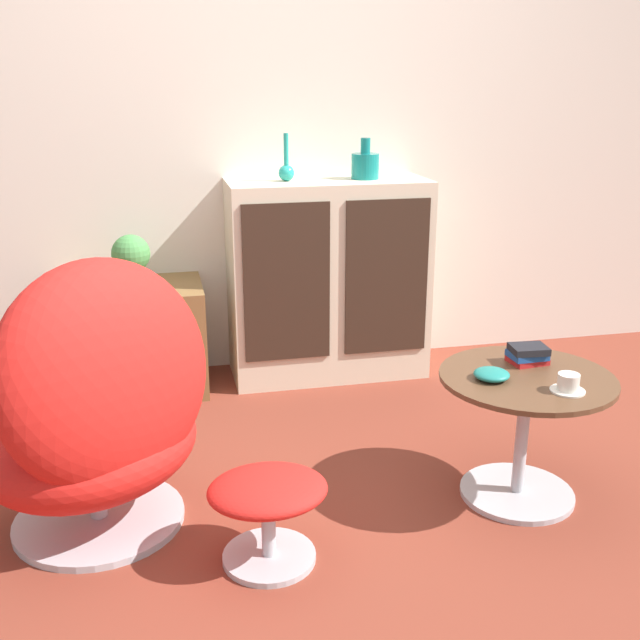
{
  "coord_description": "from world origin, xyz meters",
  "views": [
    {
      "loc": [
        -0.54,
        -1.98,
        1.43
      ],
      "look_at": [
        0.05,
        0.65,
        0.55
      ],
      "focal_mm": 42.0,
      "sensor_mm": 36.0,
      "label": 1
    }
  ],
  "objects_px": {
    "tv_console": "(132,339)",
    "book_stack": "(528,354)",
    "coffee_table": "(523,419)",
    "teacup": "(568,384)",
    "ottoman": "(268,500)",
    "potted_plant": "(131,257)",
    "vase_inner_left": "(365,165)",
    "sideboard": "(328,279)",
    "egg_chair": "(99,413)",
    "vase_leftmost": "(286,170)",
    "bowl": "(492,374)"
  },
  "relations": [
    {
      "from": "vase_leftmost",
      "to": "sideboard",
      "type": "bearing_deg",
      "value": -1.13
    },
    {
      "from": "sideboard",
      "to": "egg_chair",
      "type": "xyz_separation_m",
      "value": [
        -1.02,
        -1.2,
        -0.06
      ]
    },
    {
      "from": "bowl",
      "to": "book_stack",
      "type": "bearing_deg",
      "value": 30.15
    },
    {
      "from": "coffee_table",
      "to": "potted_plant",
      "type": "distance_m",
      "value": 1.87
    },
    {
      "from": "potted_plant",
      "to": "bowl",
      "type": "xyz_separation_m",
      "value": [
        1.18,
        -1.28,
        -0.17
      ]
    },
    {
      "from": "vase_leftmost",
      "to": "teacup",
      "type": "bearing_deg",
      "value": -65.86
    },
    {
      "from": "sideboard",
      "to": "egg_chair",
      "type": "relative_size",
      "value": 1.01
    },
    {
      "from": "potted_plant",
      "to": "vase_inner_left",
      "type": "bearing_deg",
      "value": 1.16
    },
    {
      "from": "egg_chair",
      "to": "vase_inner_left",
      "type": "distance_m",
      "value": 1.81
    },
    {
      "from": "sideboard",
      "to": "book_stack",
      "type": "xyz_separation_m",
      "value": [
        0.45,
        -1.19,
        0.01
      ]
    },
    {
      "from": "egg_chair",
      "to": "potted_plant",
      "type": "xyz_separation_m",
      "value": [
        0.1,
        1.19,
        0.23
      ]
    },
    {
      "from": "teacup",
      "to": "book_stack",
      "type": "height_order",
      "value": "book_stack"
    },
    {
      "from": "tv_console",
      "to": "potted_plant",
      "type": "relative_size",
      "value": 2.78
    },
    {
      "from": "potted_plant",
      "to": "coffee_table",
      "type": "bearing_deg",
      "value": -44.23
    },
    {
      "from": "ottoman",
      "to": "teacup",
      "type": "relative_size",
      "value": 3.28
    },
    {
      "from": "ottoman",
      "to": "vase_leftmost",
      "type": "distance_m",
      "value": 1.72
    },
    {
      "from": "ottoman",
      "to": "vase_leftmost",
      "type": "relative_size",
      "value": 1.69
    },
    {
      "from": "sideboard",
      "to": "vase_inner_left",
      "type": "relative_size",
      "value": 5.1
    },
    {
      "from": "sideboard",
      "to": "bowl",
      "type": "height_order",
      "value": "sideboard"
    },
    {
      "from": "tv_console",
      "to": "book_stack",
      "type": "xyz_separation_m",
      "value": [
        1.39,
        -1.18,
        0.24
      ]
    },
    {
      "from": "book_stack",
      "to": "egg_chair",
      "type": "bearing_deg",
      "value": -179.65
    },
    {
      "from": "tv_console",
      "to": "vase_inner_left",
      "type": "bearing_deg",
      "value": 1.17
    },
    {
      "from": "tv_console",
      "to": "book_stack",
      "type": "distance_m",
      "value": 1.84
    },
    {
      "from": "vase_inner_left",
      "to": "book_stack",
      "type": "xyz_separation_m",
      "value": [
        0.27,
        -1.2,
        -0.54
      ]
    },
    {
      "from": "vase_inner_left",
      "to": "bowl",
      "type": "bearing_deg",
      "value": -86.57
    },
    {
      "from": "coffee_table",
      "to": "potted_plant",
      "type": "bearing_deg",
      "value": 135.77
    },
    {
      "from": "bowl",
      "to": "vase_inner_left",
      "type": "bearing_deg",
      "value": 93.43
    },
    {
      "from": "tv_console",
      "to": "egg_chair",
      "type": "xyz_separation_m",
      "value": [
        -0.07,
        -1.18,
        0.17
      ]
    },
    {
      "from": "ottoman",
      "to": "egg_chair",
      "type": "bearing_deg",
      "value": 150.62
    },
    {
      "from": "sideboard",
      "to": "vase_leftmost",
      "type": "relative_size",
      "value": 4.46
    },
    {
      "from": "egg_chair",
      "to": "sideboard",
      "type": "bearing_deg",
      "value": 49.77
    },
    {
      "from": "tv_console",
      "to": "vase_leftmost",
      "type": "height_order",
      "value": "vase_leftmost"
    },
    {
      "from": "coffee_table",
      "to": "vase_inner_left",
      "type": "relative_size",
      "value": 3.14
    },
    {
      "from": "coffee_table",
      "to": "book_stack",
      "type": "relative_size",
      "value": 4.36
    },
    {
      "from": "potted_plant",
      "to": "vase_leftmost",
      "type": "bearing_deg",
      "value": 1.77
    },
    {
      "from": "bowl",
      "to": "ottoman",
      "type": "bearing_deg",
      "value": -167.49
    },
    {
      "from": "sideboard",
      "to": "potted_plant",
      "type": "distance_m",
      "value": 0.94
    },
    {
      "from": "ottoman",
      "to": "vase_inner_left",
      "type": "relative_size",
      "value": 1.93
    },
    {
      "from": "vase_leftmost",
      "to": "bowl",
      "type": "relative_size",
      "value": 1.8
    },
    {
      "from": "vase_inner_left",
      "to": "teacup",
      "type": "bearing_deg",
      "value": -79.34
    },
    {
      "from": "vase_inner_left",
      "to": "bowl",
      "type": "distance_m",
      "value": 1.42
    },
    {
      "from": "bowl",
      "to": "sideboard",
      "type": "bearing_deg",
      "value": 101.26
    },
    {
      "from": "vase_leftmost",
      "to": "bowl",
      "type": "xyz_separation_m",
      "value": [
        0.46,
        -1.31,
        -0.54
      ]
    },
    {
      "from": "vase_leftmost",
      "to": "bowl",
      "type": "bearing_deg",
      "value": -70.75
    },
    {
      "from": "ottoman",
      "to": "bowl",
      "type": "height_order",
      "value": "bowl"
    },
    {
      "from": "egg_chair",
      "to": "coffee_table",
      "type": "xyz_separation_m",
      "value": [
        1.41,
        -0.1,
        -0.12
      ]
    },
    {
      "from": "egg_chair",
      "to": "potted_plant",
      "type": "height_order",
      "value": "egg_chair"
    },
    {
      "from": "vase_leftmost",
      "to": "vase_inner_left",
      "type": "xyz_separation_m",
      "value": [
        0.38,
        0.0,
        0.01
      ]
    },
    {
      "from": "teacup",
      "to": "book_stack",
      "type": "bearing_deg",
      "value": 91.95
    },
    {
      "from": "book_stack",
      "to": "ottoman",
      "type": "bearing_deg",
      "value": -163.8
    }
  ]
}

